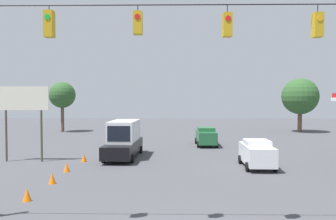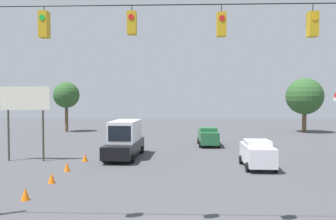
{
  "view_description": "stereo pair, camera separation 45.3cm",
  "coord_description": "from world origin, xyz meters",
  "px_view_note": "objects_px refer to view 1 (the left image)",
  "views": [
    {
      "loc": [
        0.32,
        10.31,
        4.88
      ],
      "look_at": [
        0.7,
        -12.34,
        4.07
      ],
      "focal_mm": 35.0,
      "sensor_mm": 36.0,
      "label": 1
    },
    {
      "loc": [
        -0.13,
        10.3,
        4.88
      ],
      "look_at": [
        0.7,
        -12.34,
        4.07
      ],
      "focal_mm": 35.0,
      "sensor_mm": 36.0,
      "label": 2
    }
  ],
  "objects_px": {
    "overhead_signal_span": "(181,77)",
    "traffic_cone_second": "(52,178)",
    "box_truck_black_withflow_far": "(124,139)",
    "roadside_billboard": "(23,105)",
    "traffic_cone_nearest": "(27,195)",
    "traffic_cone_fourth": "(84,158)",
    "tree_horizon_left": "(300,96)",
    "tree_horizon_right": "(62,95)",
    "traffic_cone_third": "(67,167)",
    "sedan_green_oncoming_deep": "(206,136)",
    "sedan_white_oncoming_far": "(257,153)"
  },
  "relations": [
    {
      "from": "box_truck_black_withflow_far",
      "to": "traffic_cone_third",
      "type": "xyz_separation_m",
      "value": [
        3.0,
        5.38,
        -1.18
      ]
    },
    {
      "from": "traffic_cone_nearest",
      "to": "traffic_cone_third",
      "type": "bearing_deg",
      "value": -88.67
    },
    {
      "from": "sedan_green_oncoming_deep",
      "to": "box_truck_black_withflow_far",
      "type": "xyz_separation_m",
      "value": [
        7.47,
        6.83,
        0.5
      ]
    },
    {
      "from": "sedan_green_oncoming_deep",
      "to": "traffic_cone_nearest",
      "type": "xyz_separation_m",
      "value": [
        10.32,
        18.42,
        -0.68
      ]
    },
    {
      "from": "traffic_cone_nearest",
      "to": "traffic_cone_third",
      "type": "xyz_separation_m",
      "value": [
        0.14,
        -6.21,
        0.0
      ]
    },
    {
      "from": "roadside_billboard",
      "to": "tree_horizon_left",
      "type": "distance_m",
      "value": 37.3
    },
    {
      "from": "box_truck_black_withflow_far",
      "to": "sedan_white_oncoming_far",
      "type": "relative_size",
      "value": 1.65
    },
    {
      "from": "overhead_signal_span",
      "to": "traffic_cone_second",
      "type": "relative_size",
      "value": 33.75
    },
    {
      "from": "box_truck_black_withflow_far",
      "to": "traffic_cone_second",
      "type": "height_order",
      "value": "box_truck_black_withflow_far"
    },
    {
      "from": "traffic_cone_second",
      "to": "tree_horizon_left",
      "type": "relative_size",
      "value": 0.08
    },
    {
      "from": "box_truck_black_withflow_far",
      "to": "roadside_billboard",
      "type": "bearing_deg",
      "value": 14.15
    },
    {
      "from": "tree_horizon_left",
      "to": "overhead_signal_span",
      "type": "bearing_deg",
      "value": 63.21
    },
    {
      "from": "overhead_signal_span",
      "to": "traffic_cone_fourth",
      "type": "xyz_separation_m",
      "value": [
        7.17,
        -13.1,
        -5.35
      ]
    },
    {
      "from": "traffic_cone_fourth",
      "to": "roadside_billboard",
      "type": "relative_size",
      "value": 0.11
    },
    {
      "from": "traffic_cone_second",
      "to": "sedan_white_oncoming_far",
      "type": "bearing_deg",
      "value": -160.26
    },
    {
      "from": "sedan_green_oncoming_deep",
      "to": "traffic_cone_second",
      "type": "xyz_separation_m",
      "value": [
        10.3,
        15.27,
        -0.68
      ]
    },
    {
      "from": "roadside_billboard",
      "to": "tree_horizon_right",
      "type": "distance_m",
      "value": 22.66
    },
    {
      "from": "sedan_green_oncoming_deep",
      "to": "tree_horizon_right",
      "type": "relative_size",
      "value": 0.6
    },
    {
      "from": "box_truck_black_withflow_far",
      "to": "tree_horizon_right",
      "type": "relative_size",
      "value": 0.94
    },
    {
      "from": "sedan_white_oncoming_far",
      "to": "traffic_cone_second",
      "type": "distance_m",
      "value": 13.62
    },
    {
      "from": "traffic_cone_second",
      "to": "roadside_billboard",
      "type": "xyz_separation_m",
      "value": [
        4.63,
        -6.57,
        4.03
      ]
    },
    {
      "from": "traffic_cone_fourth",
      "to": "traffic_cone_second",
      "type": "bearing_deg",
      "value": 89.63
    },
    {
      "from": "sedan_white_oncoming_far",
      "to": "traffic_cone_fourth",
      "type": "bearing_deg",
      "value": -8.47
    },
    {
      "from": "sedan_white_oncoming_far",
      "to": "tree_horizon_right",
      "type": "xyz_separation_m",
      "value": [
        21.99,
        -24.14,
        4.3
      ]
    },
    {
      "from": "overhead_signal_span",
      "to": "tree_horizon_left",
      "type": "bearing_deg",
      "value": -116.79
    },
    {
      "from": "sedan_white_oncoming_far",
      "to": "roadside_billboard",
      "type": "bearing_deg",
      "value": -6.45
    },
    {
      "from": "overhead_signal_span",
      "to": "tree_horizon_right",
      "type": "height_order",
      "value": "overhead_signal_span"
    },
    {
      "from": "sedan_green_oncoming_deep",
      "to": "traffic_cone_third",
      "type": "bearing_deg",
      "value": 49.38
    },
    {
      "from": "overhead_signal_span",
      "to": "tree_horizon_right",
      "type": "bearing_deg",
      "value": -65.11
    },
    {
      "from": "traffic_cone_third",
      "to": "tree_horizon_left",
      "type": "distance_m",
      "value": 36.57
    },
    {
      "from": "overhead_signal_span",
      "to": "roadside_billboard",
      "type": "xyz_separation_m",
      "value": [
        11.84,
        -13.17,
        -1.33
      ]
    },
    {
      "from": "overhead_signal_span",
      "to": "sedan_green_oncoming_deep",
      "type": "xyz_separation_m",
      "value": [
        -3.08,
        -21.88,
        -4.67
      ]
    },
    {
      "from": "box_truck_black_withflow_far",
      "to": "traffic_cone_fourth",
      "type": "bearing_deg",
      "value": 34.99
    },
    {
      "from": "sedan_green_oncoming_deep",
      "to": "box_truck_black_withflow_far",
      "type": "relative_size",
      "value": 0.64
    },
    {
      "from": "sedan_white_oncoming_far",
      "to": "roadside_billboard",
      "type": "xyz_separation_m",
      "value": [
        17.43,
        -1.97,
        3.31
      ]
    },
    {
      "from": "tree_horizon_left",
      "to": "roadside_billboard",
      "type": "bearing_deg",
      "value": 36.95
    },
    {
      "from": "overhead_signal_span",
      "to": "traffic_cone_third",
      "type": "relative_size",
      "value": 33.75
    },
    {
      "from": "sedan_green_oncoming_deep",
      "to": "sedan_white_oncoming_far",
      "type": "height_order",
      "value": "sedan_white_oncoming_far"
    },
    {
      "from": "box_truck_black_withflow_far",
      "to": "traffic_cone_fourth",
      "type": "xyz_separation_m",
      "value": [
        2.79,
        1.95,
        -1.18
      ]
    },
    {
      "from": "roadside_billboard",
      "to": "traffic_cone_nearest",
      "type": "bearing_deg",
      "value": 115.35
    },
    {
      "from": "traffic_cone_second",
      "to": "tree_horizon_left",
      "type": "height_order",
      "value": "tree_horizon_left"
    },
    {
      "from": "box_truck_black_withflow_far",
      "to": "traffic_cone_second",
      "type": "relative_size",
      "value": 11.2
    },
    {
      "from": "overhead_signal_span",
      "to": "traffic_cone_third",
      "type": "bearing_deg",
      "value": -52.63
    },
    {
      "from": "box_truck_black_withflow_far",
      "to": "tree_horizon_right",
      "type": "xyz_separation_m",
      "value": [
        12.02,
        -20.29,
        3.84
      ]
    },
    {
      "from": "roadside_billboard",
      "to": "sedan_white_oncoming_far",
      "type": "bearing_deg",
      "value": 173.55
    },
    {
      "from": "overhead_signal_span",
      "to": "traffic_cone_second",
      "type": "xyz_separation_m",
      "value": [
        7.21,
        -6.6,
        -5.35
      ]
    },
    {
      "from": "overhead_signal_span",
      "to": "roadside_billboard",
      "type": "height_order",
      "value": "overhead_signal_span"
    },
    {
      "from": "traffic_cone_fourth",
      "to": "traffic_cone_third",
      "type": "bearing_deg",
      "value": 86.43
    },
    {
      "from": "box_truck_black_withflow_far",
      "to": "sedan_white_oncoming_far",
      "type": "bearing_deg",
      "value": 158.88
    },
    {
      "from": "box_truck_black_withflow_far",
      "to": "overhead_signal_span",
      "type": "bearing_deg",
      "value": 106.23
    }
  ]
}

